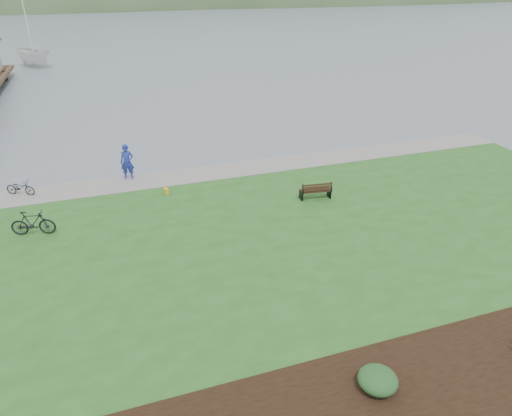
{
  "coord_description": "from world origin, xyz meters",
  "views": [
    {
      "loc": [
        -7.02,
        -16.19,
        10.3
      ],
      "look_at": [
        -1.39,
        0.36,
        1.3
      ],
      "focal_mm": 32.0,
      "sensor_mm": 36.0,
      "label": 1
    }
  ],
  "objects_px": {
    "park_bench": "(316,190)",
    "bicycle_a": "(20,188)",
    "sailboat": "(36,67)",
    "person": "(127,159)"
  },
  "relations": [
    {
      "from": "park_bench",
      "to": "bicycle_a",
      "type": "height_order",
      "value": "park_bench"
    },
    {
      "from": "sailboat",
      "to": "bicycle_a",
      "type": "bearing_deg",
      "value": -123.82
    },
    {
      "from": "person",
      "to": "bicycle_a",
      "type": "distance_m",
      "value": 5.36
    },
    {
      "from": "bicycle_a",
      "to": "sailboat",
      "type": "bearing_deg",
      "value": 31.02
    },
    {
      "from": "person",
      "to": "bicycle_a",
      "type": "relative_size",
      "value": 1.51
    },
    {
      "from": "park_bench",
      "to": "sailboat",
      "type": "xyz_separation_m",
      "value": [
        -16.36,
        45.78,
        -0.86
      ]
    },
    {
      "from": "park_bench",
      "to": "sailboat",
      "type": "distance_m",
      "value": 48.62
    },
    {
      "from": "person",
      "to": "bicycle_a",
      "type": "xyz_separation_m",
      "value": [
        -5.3,
        -0.3,
        -0.74
      ]
    },
    {
      "from": "bicycle_a",
      "to": "sailboat",
      "type": "height_order",
      "value": "sailboat"
    },
    {
      "from": "person",
      "to": "sailboat",
      "type": "xyz_separation_m",
      "value": [
        -7.86,
        40.29,
        -1.54
      ]
    }
  ]
}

